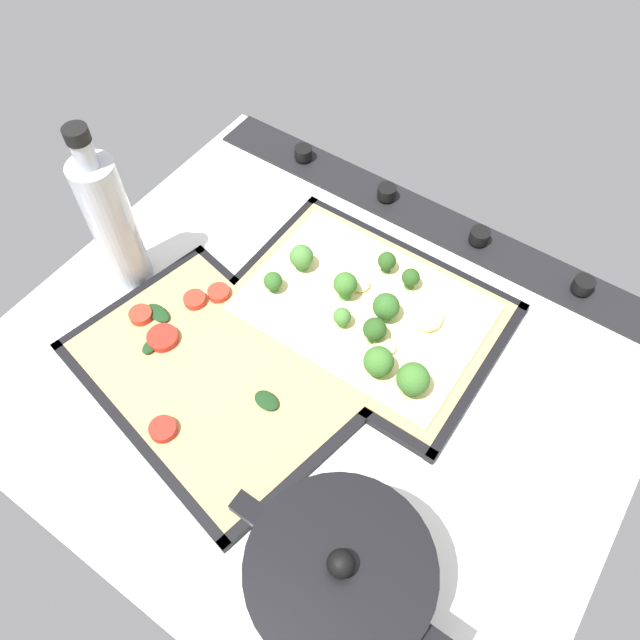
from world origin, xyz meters
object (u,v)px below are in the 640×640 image
baking_tray_back (211,378)px  veggie_pizza_back (207,372)px  baking_tray_front (364,313)px  broccoli_pizza (366,312)px  cooking_pot (339,583)px  oil_bottle (112,222)px

baking_tray_back → veggie_pizza_back: (0.57, -0.13, 0.66)cm
baking_tray_front → broccoli_pizza: 1.71cm
veggie_pizza_back → broccoli_pizza: bearing=-122.3°
baking_tray_back → broccoli_pizza: bearing=-120.8°
broccoli_pizza → cooking_pot: cooking_pot is taller
baking_tray_front → broccoli_pizza: bearing=135.1°
oil_bottle → broccoli_pizza: bearing=-158.9°
broccoli_pizza → cooking_pot: size_ratio=1.39×
cooking_pot → broccoli_pizza: bearing=-62.5°
baking_tray_back → veggie_pizza_back: size_ratio=1.08×
oil_bottle → cooking_pot: bearing=158.4°
broccoli_pizza → oil_bottle: size_ratio=1.32×
baking_tray_front → baking_tray_back: same height
cooking_pot → veggie_pizza_back: bearing=-23.7°
baking_tray_back → cooking_pot: bearing=156.1°
baking_tray_front → baking_tray_back: size_ratio=0.91×
baking_tray_back → veggie_pizza_back: veggie_pizza_back is taller
veggie_pizza_back → oil_bottle: bearing=-18.4°
baking_tray_back → oil_bottle: oil_bottle is taller
oil_bottle → veggie_pizza_back: bearing=161.6°
baking_tray_front → oil_bottle: bearing=22.4°
baking_tray_back → cooking_pot: cooking_pot is taller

